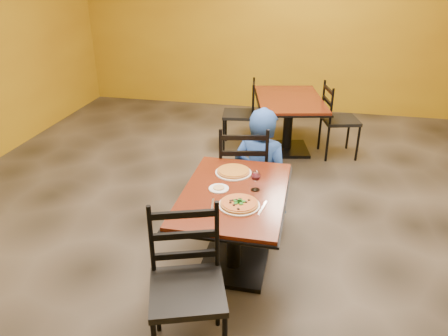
% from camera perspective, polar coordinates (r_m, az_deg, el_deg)
% --- Properties ---
extents(floor, '(7.00, 8.00, 0.01)m').
position_cam_1_polar(floor, '(4.20, 2.54, -8.86)').
color(floor, black).
rests_on(floor, ground).
extents(wall_back, '(7.00, 0.01, 3.00)m').
position_cam_1_polar(wall_back, '(7.48, 8.28, 18.80)').
color(wall_back, '#B99114').
rests_on(wall_back, ground).
extents(table_main, '(0.83, 1.23, 0.75)m').
position_cam_1_polar(table_main, '(3.49, 1.31, -5.94)').
color(table_main, '#5E1D0E').
rests_on(table_main, floor).
extents(table_second, '(1.12, 1.44, 0.75)m').
position_cam_1_polar(table_second, '(5.86, 8.56, 7.35)').
color(table_second, '#5E1D0E').
rests_on(table_second, floor).
extents(chair_main_near, '(0.59, 0.59, 1.03)m').
position_cam_1_polar(chair_main_near, '(2.82, -4.87, -16.03)').
color(chair_main_near, black).
rests_on(chair_main_near, floor).
extents(chair_main_far, '(0.55, 0.55, 1.03)m').
position_cam_1_polar(chair_main_far, '(4.25, 2.47, -0.39)').
color(chair_main_far, black).
rests_on(chair_main_far, floor).
extents(chair_second_left, '(0.48, 0.48, 0.94)m').
position_cam_1_polar(chair_second_left, '(5.96, 1.96, 7.07)').
color(chair_second_left, black).
rests_on(chair_second_left, floor).
extents(chair_second_right, '(0.54, 0.54, 0.98)m').
position_cam_1_polar(chair_second_right, '(5.88, 15.13, 6.09)').
color(chair_second_right, black).
rests_on(chair_second_right, floor).
extents(diner, '(0.65, 0.50, 1.15)m').
position_cam_1_polar(diner, '(4.29, 4.95, 0.67)').
color(diner, '#1B3F97').
rests_on(diner, floor).
extents(plate_main, '(0.31, 0.31, 0.01)m').
position_cam_1_polar(plate_main, '(3.20, 2.02, -4.93)').
color(plate_main, white).
rests_on(plate_main, table_main).
extents(pizza_main, '(0.28, 0.28, 0.02)m').
position_cam_1_polar(pizza_main, '(3.19, 2.02, -4.69)').
color(pizza_main, maroon).
rests_on(pizza_main, plate_main).
extents(plate_far, '(0.31, 0.31, 0.01)m').
position_cam_1_polar(plate_far, '(3.68, 1.25, -0.61)').
color(plate_far, white).
rests_on(plate_far, table_main).
extents(pizza_far, '(0.28, 0.28, 0.02)m').
position_cam_1_polar(pizza_far, '(3.67, 1.25, -0.39)').
color(pizza_far, gold).
rests_on(pizza_far, plate_far).
extents(side_plate, '(0.16, 0.16, 0.01)m').
position_cam_1_polar(side_plate, '(3.42, -0.69, -2.73)').
color(side_plate, white).
rests_on(side_plate, table_main).
extents(dip, '(0.09, 0.09, 0.01)m').
position_cam_1_polar(dip, '(3.42, -0.69, -2.60)').
color(dip, tan).
rests_on(dip, side_plate).
extents(wine_glass, '(0.08, 0.08, 0.18)m').
position_cam_1_polar(wine_glass, '(3.38, 4.22, -1.58)').
color(wine_glass, white).
rests_on(wine_glass, table_main).
extents(fork, '(0.05, 0.19, 0.00)m').
position_cam_1_polar(fork, '(3.21, -1.53, -4.92)').
color(fork, silver).
rests_on(fork, table_main).
extents(knife, '(0.05, 0.21, 0.00)m').
position_cam_1_polar(knife, '(3.19, 5.10, -5.28)').
color(knife, silver).
rests_on(knife, table_main).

